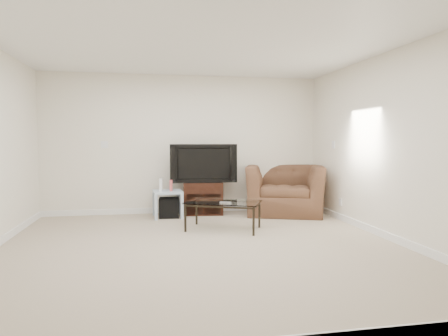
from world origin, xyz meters
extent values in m
plane|color=tan|center=(0.00, 0.00, 0.00)|extent=(5.00, 5.00, 0.00)
plane|color=white|center=(0.00, 0.00, 2.50)|extent=(5.00, 5.00, 0.00)
cube|color=silver|center=(0.00, 2.50, 1.25)|extent=(5.00, 0.02, 2.50)
cube|color=silver|center=(2.50, 0.00, 1.25)|extent=(0.02, 5.00, 2.50)
cube|color=white|center=(-1.40, 2.49, 1.25)|extent=(0.12, 0.02, 0.12)
cube|color=white|center=(2.49, 1.60, 1.25)|extent=(0.02, 0.09, 0.13)
cube|color=white|center=(2.49, 1.30, 0.30)|extent=(0.02, 0.08, 0.12)
cube|color=black|center=(0.32, 2.24, 0.48)|extent=(0.44, 0.33, 0.06)
imported|color=black|center=(0.32, 2.25, 0.92)|extent=(1.11, 0.27, 0.68)
cube|color=black|center=(-0.30, 2.07, 0.16)|extent=(0.36, 0.36, 0.34)
cube|color=white|center=(-0.44, 2.02, 0.57)|extent=(0.05, 0.16, 0.21)
cube|color=#CC4C4C|center=(-0.27, 2.03, 0.55)|extent=(0.05, 0.14, 0.18)
imported|color=brown|center=(1.78, 2.05, 0.59)|extent=(1.56, 1.26, 1.17)
cube|color=#B2B2B7|center=(0.45, 0.80, 0.43)|extent=(0.17, 0.11, 0.02)
camera|label=1|loc=(-0.62, -4.80, 1.33)|focal=32.00mm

